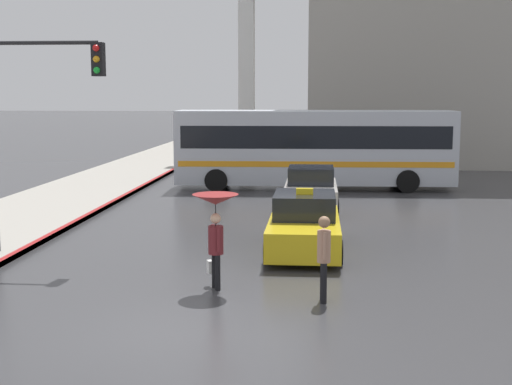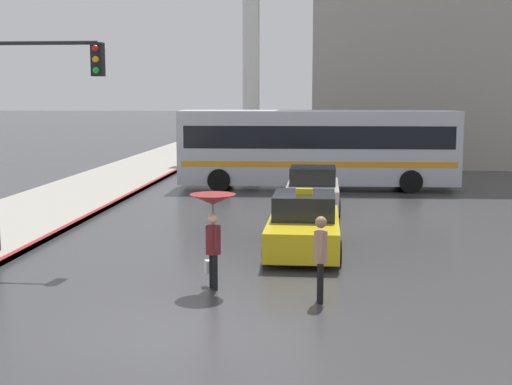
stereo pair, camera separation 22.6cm
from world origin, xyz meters
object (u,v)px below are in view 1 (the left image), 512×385
at_px(pedestrian_with_umbrella, 216,215).
at_px(monument_cross, 247,24).
at_px(city_bus, 314,145).
at_px(sedan_red, 311,191).
at_px(traffic_light, 35,103).
at_px(taxi, 304,225).
at_px(pedestrian_man, 324,252).

relative_size(pedestrian_with_umbrella, monument_cross, 0.14).
bearing_deg(city_bus, monument_cross, 17.16).
xyz_separation_m(sedan_red, city_bus, (0.08, 5.69, 1.18)).
bearing_deg(sedan_red, traffic_light, 50.32).
height_order(taxi, sedan_red, taxi).
bearing_deg(taxi, pedestrian_with_umbrella, 64.93).
bearing_deg(sedan_red, city_bus, -90.80).
height_order(pedestrian_with_umbrella, monument_cross, monument_cross).
height_order(pedestrian_with_umbrella, traffic_light, traffic_light).
bearing_deg(traffic_light, taxi, 11.63).
bearing_deg(traffic_light, pedestrian_man, -24.62).
xyz_separation_m(pedestrian_with_umbrella, pedestrian_man, (2.25, -0.75, -0.58)).
distance_m(city_bus, traffic_light, 15.42).
xyz_separation_m(taxi, pedestrian_with_umbrella, (-1.79, -3.82, 0.90)).
relative_size(sedan_red, monument_cross, 0.29).
xyz_separation_m(sedan_red, traffic_light, (-6.66, -8.03, 3.18)).
bearing_deg(pedestrian_man, traffic_light, -118.07).
relative_size(city_bus, monument_cross, 0.84).
bearing_deg(city_bus, pedestrian_man, 178.66).
height_order(traffic_light, monument_cross, monument_cross).
height_order(sedan_red, monument_cross, monument_cross).
relative_size(sedan_red, pedestrian_man, 2.37).
xyz_separation_m(city_bus, pedestrian_with_umbrella, (-1.97, -16.19, -0.29)).
distance_m(sedan_red, city_bus, 5.81).
bearing_deg(pedestrian_with_umbrella, pedestrian_man, -133.26).
height_order(pedestrian_man, monument_cross, monument_cross).
height_order(city_bus, traffic_light, traffic_light).
xyz_separation_m(pedestrian_man, traffic_light, (-7.03, 3.22, 2.86)).
xyz_separation_m(taxi, monument_cross, (-3.88, 23.87, 7.38)).
bearing_deg(traffic_light, sedan_red, 50.32).
distance_m(taxi, sedan_red, 6.68).
bearing_deg(monument_cross, city_bus, -70.55).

